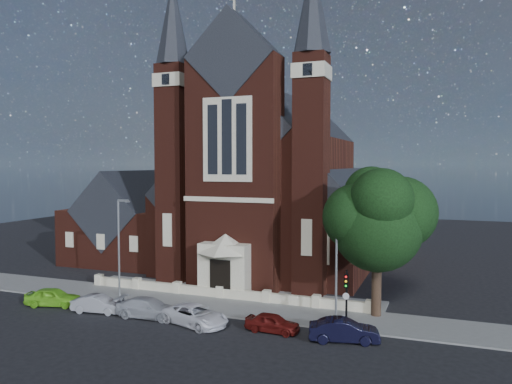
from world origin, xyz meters
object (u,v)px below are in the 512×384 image
(car_silver_a, at_px, (98,304))
(car_silver_b, at_px, (149,308))
(parish_hall, at_px, (135,225))
(street_tree, at_px, (378,221))
(traffic_signal, at_px, (346,291))
(car_navy, at_px, (344,331))
(street_lamp_left, at_px, (120,242))
(car_lime_van, at_px, (53,297))
(church, at_px, (282,189))
(car_white_suv, at_px, (195,315))
(street_lamp_right, at_px, (338,256))
(car_dark_red, at_px, (272,323))

(car_silver_a, xyz_separation_m, car_silver_b, (4.13, 0.28, 0.05))
(parish_hall, xyz_separation_m, street_tree, (28.60, -12.29, 2.95))
(traffic_signal, xyz_separation_m, car_navy, (0.29, -2.24, -1.87))
(car_navy, bearing_deg, street_tree, -27.16)
(street_lamp_left, distance_m, car_lime_van, 6.49)
(church, bearing_deg, car_white_suv, -86.98)
(street_lamp_right, bearing_deg, car_lime_van, -169.36)
(parish_hall, xyz_separation_m, street_lamp_left, (8.09, -14.00, 0.59))
(car_navy, bearing_deg, car_silver_a, 77.30)
(traffic_signal, relative_size, car_dark_red, 1.11)
(church, distance_m, car_white_suv, 24.39)
(street_lamp_left, bearing_deg, traffic_signal, -4.76)
(church, xyz_separation_m, car_white_suv, (1.22, -23.17, -7.50))
(car_navy, bearing_deg, car_lime_van, 76.65)
(car_silver_b, height_order, car_dark_red, car_silver_b)
(parish_hall, bearing_deg, street_tree, -23.26)
(car_navy, bearing_deg, parish_hall, 43.04)
(car_silver_a, height_order, car_dark_red, car_silver_a)
(traffic_signal, bearing_deg, street_lamp_left, 175.24)
(parish_hall, distance_m, car_lime_van, 18.92)
(church, height_order, car_silver_b, church)
(traffic_signal, distance_m, car_lime_van, 22.43)
(street_tree, distance_m, car_silver_b, 17.45)
(street_lamp_right, bearing_deg, traffic_signal, -59.99)
(parish_hall, distance_m, street_lamp_left, 16.18)
(traffic_signal, xyz_separation_m, car_silver_b, (-13.69, -2.32, -1.89))
(car_lime_van, bearing_deg, street_tree, -91.73)
(church, relative_size, car_white_suv, 7.06)
(parish_hall, xyz_separation_m, street_lamp_right, (26.09, -14.00, 0.59))
(street_lamp_left, bearing_deg, street_tree, 4.76)
(church, distance_m, street_lamp_left, 20.84)
(street_lamp_right, bearing_deg, car_silver_a, -166.14)
(parish_hall, relative_size, street_tree, 1.14)
(parish_hall, xyz_separation_m, car_silver_b, (13.31, -17.89, -3.31))
(car_lime_van, height_order, car_white_suv, car_lime_van)
(car_navy, bearing_deg, car_white_suv, 78.52)
(street_lamp_right, distance_m, car_dark_red, 6.46)
(street_lamp_left, xyz_separation_m, car_silver_a, (1.08, -4.17, -3.96))
(car_lime_van, xyz_separation_m, car_silver_a, (4.39, -0.17, -0.07))
(car_silver_b, bearing_deg, street_lamp_right, -76.53)
(car_silver_b, height_order, car_white_suv, car_silver_b)
(parish_hall, height_order, street_lamp_left, parish_hall)
(street_tree, bearing_deg, car_silver_a, -163.16)
(car_silver_b, relative_size, car_white_suv, 0.97)
(car_dark_red, bearing_deg, car_navy, -88.75)
(traffic_signal, bearing_deg, street_tree, 64.05)
(church, distance_m, car_lime_van, 26.61)
(traffic_signal, relative_size, car_lime_van, 0.96)
(car_white_suv, bearing_deg, car_navy, -69.28)
(car_navy, bearing_deg, street_lamp_right, 3.57)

